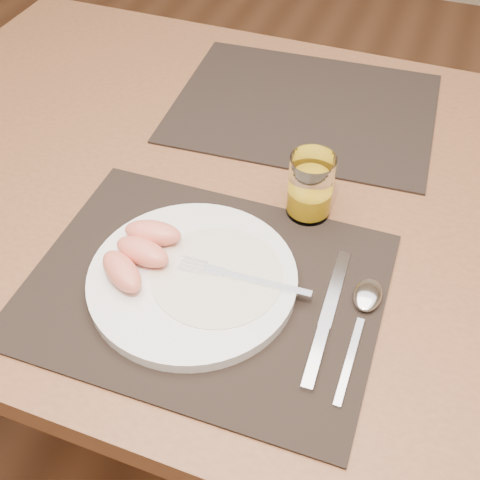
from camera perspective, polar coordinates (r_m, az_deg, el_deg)
name	(u,v)px	position (r m, az deg, el deg)	size (l,w,h in m)	color
ground	(260,420)	(1.52, 1.94, -16.73)	(5.00, 5.00, 0.00)	brown
table	(270,225)	(0.98, 2.90, 1.39)	(1.40, 0.90, 0.75)	brown
placemat_near	(205,287)	(0.78, -3.35, -4.47)	(0.45, 0.35, 0.00)	black
placemat_far	(304,107)	(1.09, 6.09, 12.41)	(0.45, 0.35, 0.00)	black
plate	(193,279)	(0.78, -4.51, -3.68)	(0.27, 0.27, 0.02)	white
plate_dressing	(217,275)	(0.77, -2.20, -3.34)	(0.17, 0.17, 0.00)	white
fork	(232,275)	(0.77, -0.72, -3.37)	(0.18, 0.03, 0.00)	silver
knife	(324,327)	(0.74, 7.97, -8.13)	(0.02, 0.22, 0.01)	silver
spoon	(365,304)	(0.77, 11.79, -5.94)	(0.04, 0.19, 0.01)	silver
juice_glass	(310,189)	(0.85, 6.68, 4.83)	(0.06, 0.06, 0.10)	white
grapefruit_wedges	(139,252)	(0.79, -9.52, -1.09)	(0.09, 0.14, 0.03)	#E97D5F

